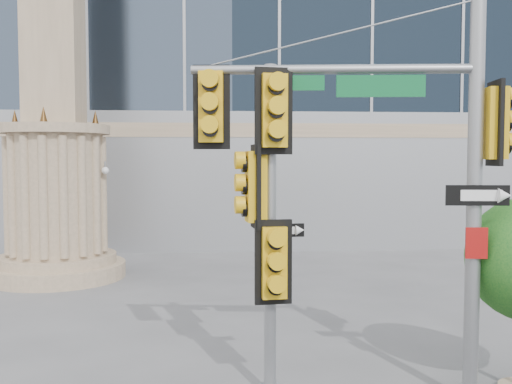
{
  "coord_description": "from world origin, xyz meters",
  "views": [
    {
      "loc": [
        -0.78,
        -10.32,
        3.98
      ],
      "look_at": [
        0.13,
        2.0,
        3.26
      ],
      "focal_mm": 40.0,
      "sensor_mm": 36.0,
      "label": 1
    }
  ],
  "objects": [
    {
      "name": "monument",
      "position": [
        -6.0,
        9.0,
        5.52
      ],
      "size": [
        4.4,
        4.4,
        16.6
      ],
      "color": "gray",
      "rests_on": "ground"
    },
    {
      "name": "main_signal_pole",
      "position": [
        2.21,
        -1.38,
        4.02
      ],
      "size": [
        5.01,
        0.99,
        6.49
      ],
      "rotation": [
        0.0,
        0.0,
        -0.11
      ],
      "color": "slate",
      "rests_on": "ground"
    },
    {
      "name": "secondary_signal_pole",
      "position": [
        0.1,
        -1.13,
        3.24
      ],
      "size": [
        0.98,
        0.72,
        5.51
      ],
      "rotation": [
        0.0,
        0.0,
        0.11
      ],
      "color": "slate",
      "rests_on": "ground"
    },
    {
      "name": "ground",
      "position": [
        0.0,
        0.0,
        0.0
      ],
      "size": [
        120.0,
        120.0,
        0.0
      ],
      "primitive_type": "plane",
      "color": "#545456",
      "rests_on": "ground"
    }
  ]
}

